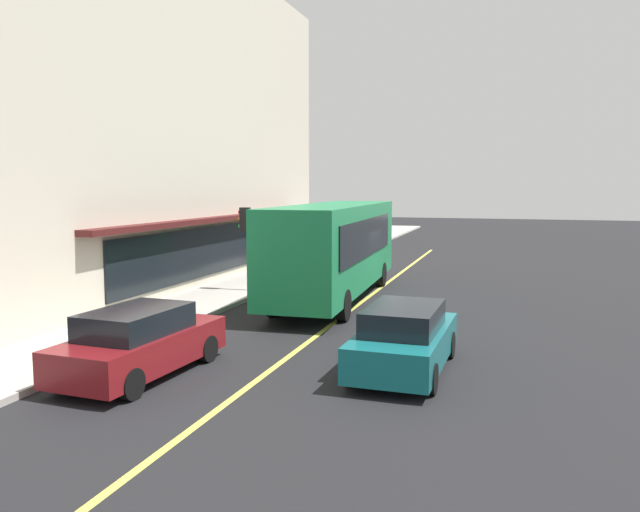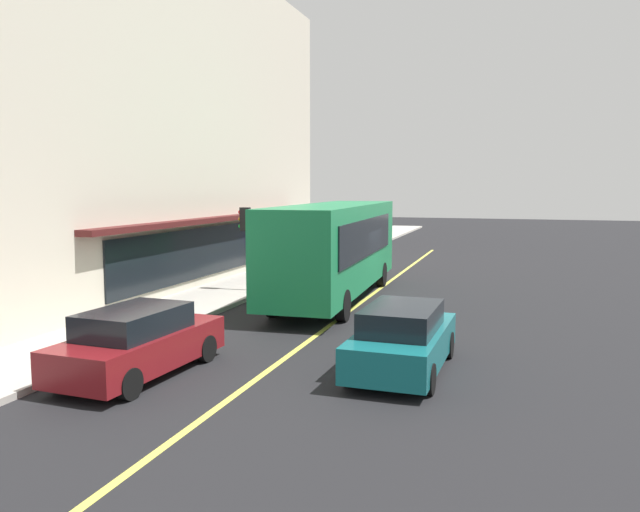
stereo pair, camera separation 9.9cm
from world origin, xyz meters
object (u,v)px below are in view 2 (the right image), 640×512
bus (335,246)px  traffic_light (246,229)px  car_teal (403,339)px  car_maroon (138,342)px  pedestrian_mid_block (305,243)px

bus → traffic_light: size_ratio=3.51×
car_teal → traffic_light: bearing=42.6°
traffic_light → car_maroon: (-10.31, -2.10, -1.79)m
traffic_light → car_teal: 11.35m
bus → traffic_light: 3.67m
car_maroon → pedestrian_mid_block: size_ratio=2.42×
bus → car_teal: 9.10m
bus → car_maroon: (-10.17, 1.53, -1.24)m
car_teal → pedestrian_mid_block: bearing=26.0°
bus → pedestrian_mid_block: size_ratio=6.16×
car_maroon → pedestrian_mid_block: pedestrian_mid_block is taller
bus → car_maroon: 10.36m
car_teal → pedestrian_mid_block: (16.49, 8.04, 0.51)m
bus → pedestrian_mid_block: bearing=25.9°
traffic_light → pedestrian_mid_block: traffic_light is taller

